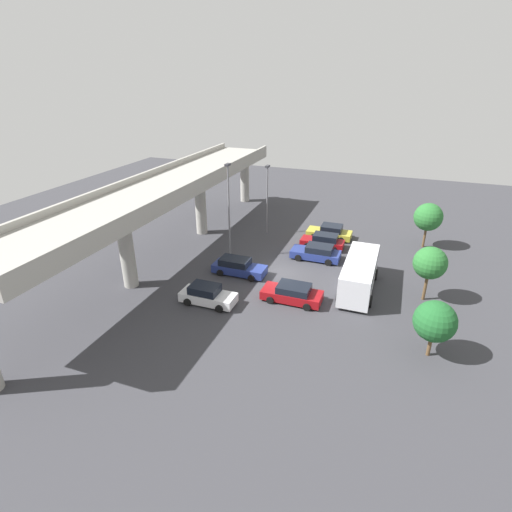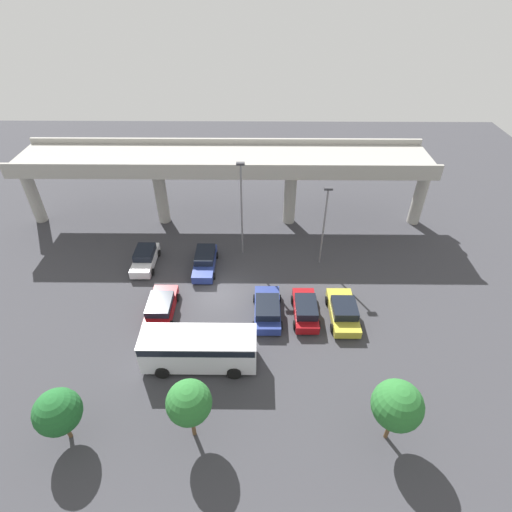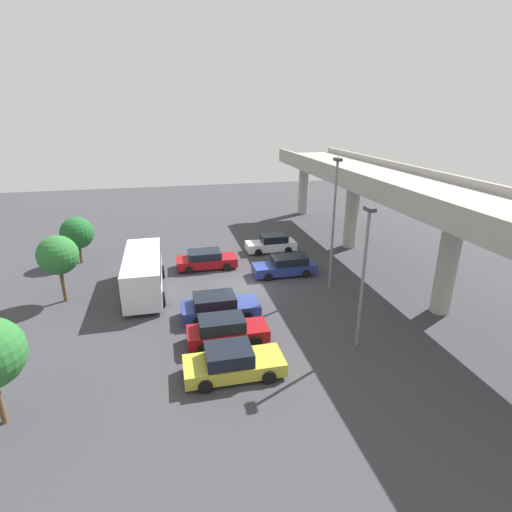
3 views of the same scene
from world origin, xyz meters
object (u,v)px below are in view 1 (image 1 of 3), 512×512
Objects in this scene: shuttle_bus at (359,272)px; lamp_post_near_aisle at (229,205)px; lamp_post_mid_lot at (267,194)px; tree_front_far_right at (428,217)px; traffic_cone at (336,260)px; tree_front_centre at (430,263)px; parked_car_4 at (323,241)px; parked_car_3 at (317,253)px; parked_car_5 at (330,232)px; parked_car_0 at (207,295)px; parked_car_1 at (292,293)px; parked_car_2 at (238,267)px; tree_front_left at (435,321)px.

lamp_post_near_aisle is (2.48, 12.81, 3.66)m from shuttle_bus.
lamp_post_mid_lot reaches higher than shuttle_bus.
tree_front_far_right is at bearing -63.16° from lamp_post_near_aisle.
tree_front_centre is at bearing -118.81° from traffic_cone.
traffic_cone is at bearing 120.89° from parked_car_4.
parked_car_3 is at bearing -135.81° from shuttle_bus.
tree_front_far_right reaches higher than parked_car_4.
lamp_post_near_aisle is at bearing 44.12° from parked_car_5.
tree_front_far_right is (17.93, -16.17, 2.57)m from parked_car_0.
shuttle_bus is at bearing 155.66° from tree_front_far_right.
parked_car_5 is (2.93, -0.14, -0.03)m from parked_car_4.
tree_front_far_right reaches higher than shuttle_bus.
parked_car_1 is 1.05× the size of tree_front_centre.
lamp_post_near_aisle reaches higher than tree_front_centre.
parked_car_4 is (8.51, -6.01, 0.02)m from parked_car_2.
lamp_post_near_aisle reaches higher than tree_front_far_right.
lamp_post_near_aisle is (8.80, 1.89, 4.58)m from parked_car_0.
parked_car_1 is at bearing 88.85° from parked_car_5.
parked_car_5 is 6.87× the size of traffic_cone.
parked_car_3 is 1.07× the size of parked_car_4.
parked_car_4 is at bearing 111.83° from tree_front_far_right.
parked_car_4 is (14.00, -6.36, 0.01)m from parked_car_0.
lamp_post_near_aisle is at bearing 124.21° from parked_car_2.
tree_front_centre is 6.51× the size of traffic_cone.
parked_car_2 is at bearing -25.80° from parked_car_1.
parked_car_0 is 1.00× the size of parked_car_4.
parked_car_2 is 1.01× the size of parked_car_5.
tree_front_centre is (-10.38, -9.59, 2.56)m from parked_car_5.
lamp_post_near_aisle is 2.34× the size of tree_front_left.
parked_car_5 is 0.62× the size of lamp_post_mid_lot.
parked_car_0 is 0.57× the size of shuttle_bus.
lamp_post_mid_lot is (1.95, 6.86, 3.80)m from parked_car_4.
tree_front_left is at bearing -178.26° from tree_front_centre.
parked_car_1 is (2.66, -6.21, -0.04)m from parked_car_0.
parked_car_2 is at bearing 93.85° from tree_front_centre.
tree_front_left is (-0.81, -16.31, 1.87)m from parked_car_0.
shuttle_bus is (-4.72, -4.59, 0.94)m from parked_car_3.
traffic_cone is at bearing -103.88° from parked_car_1.
lamp_post_mid_lot is (7.16, -1.40, -0.77)m from lamp_post_near_aisle.
parked_car_0 is at bearing 60.16° from parked_car_3.
tree_front_centre is at bearing 3.85° from parked_car_2.
parked_car_5 is 14.36m from tree_front_centre.
parked_car_2 reaches higher than parked_car_1.
tree_front_left is (-3.46, -10.10, 1.91)m from parked_car_1.
parked_car_1 is at bearing 146.90° from tree_front_far_right.
parked_car_5 reaches higher than parked_car_1.
lamp_post_mid_lot reaches higher than parked_car_0.
tree_front_far_right is at bearing -0.41° from tree_front_centre.
lamp_post_mid_lot is at bearing 45.08° from tree_front_left.
parked_car_5 is 1.23× the size of tree_front_left.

